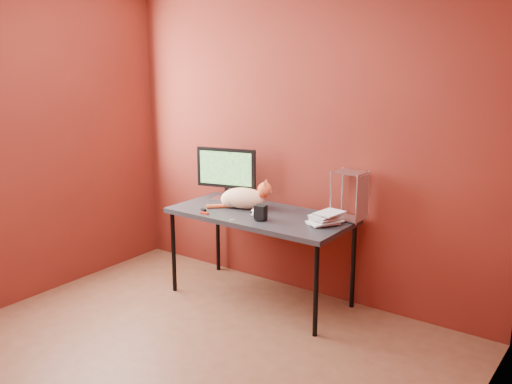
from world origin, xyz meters
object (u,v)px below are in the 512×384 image
Objects in this scene: desk at (260,219)px; book_stack at (322,150)px; cat at (244,198)px; skull_mug at (256,213)px; monitor at (226,172)px; speaker at (261,213)px.

book_stack is at bearing 8.29° from desk.
skull_mug is (0.27, -0.19, -0.04)m from cat.
cat reaches higher than skull_mug.
desk is 0.24m from cat.
skull_mug reaches higher than desk.
speaker is (0.59, -0.31, -0.20)m from monitor.
monitor is 0.66m from skull_mug.
speaker is at bearing -148.65° from book_stack.
desk is 1.35× the size of book_stack.
monitor is at bearing 162.30° from desk.
monitor reaches higher than skull_mug.
book_stack is at bearing -16.55° from cat.
skull_mug is at bearing -65.91° from desk.
speaker reaches higher than desk.
book_stack reaches higher than monitor.
monitor is 1.03m from book_stack.
desk is 12.46× the size of speaker.
monitor is 0.70m from speaker.
desk is at bearing 115.96° from speaker.
monitor reaches higher than desk.
book_stack is (0.44, 0.23, 0.51)m from skull_mug.
book_stack reaches higher than speaker.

